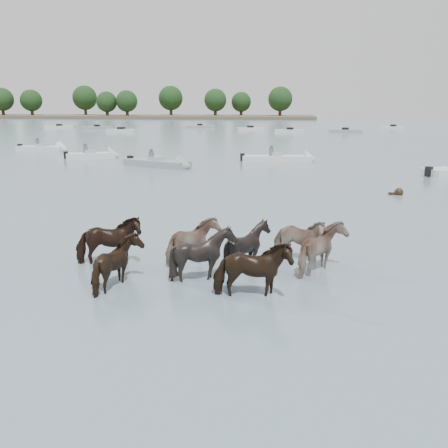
# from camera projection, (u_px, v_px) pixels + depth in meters

# --- Properties ---
(ground) EXTENTS (400.00, 400.00, 0.00)m
(ground) POSITION_uv_depth(u_px,v_px,m) (184.00, 287.00, 12.03)
(ground) COLOR slate
(ground) RESTS_ON ground
(shoreline) EXTENTS (160.00, 30.00, 1.00)m
(shoreline) POSITION_uv_depth(u_px,v_px,m) (75.00, 116.00, 165.33)
(shoreline) COLOR #4C4233
(shoreline) RESTS_ON ground
(pony_herd) EXTENTS (7.64, 4.33, 1.55)m
(pony_herd) POSITION_uv_depth(u_px,v_px,m) (218.00, 253.00, 12.90)
(pony_herd) COLOR black
(pony_herd) RESTS_ON ground
(swimming_pony) EXTENTS (0.72, 0.44, 0.44)m
(swimming_pony) POSITION_uv_depth(u_px,v_px,m) (398.00, 193.00, 24.37)
(swimming_pony) COLOR black
(swimming_pony) RESTS_ON ground
(motorboat_a) EXTENTS (4.61, 3.31, 1.92)m
(motorboat_a) POSITION_uv_depth(u_px,v_px,m) (99.00, 156.00, 40.87)
(motorboat_a) COLOR silver
(motorboat_a) RESTS_ON ground
(motorboat_b) EXTENTS (5.74, 3.76, 1.92)m
(motorboat_b) POSITION_uv_depth(u_px,v_px,m) (165.00, 164.00, 35.06)
(motorboat_b) COLOR gray
(motorboat_b) RESTS_ON ground
(motorboat_c) EXTENTS (6.04, 2.22, 1.92)m
(motorboat_c) POSITION_uv_depth(u_px,v_px,m) (286.00, 159.00, 38.45)
(motorboat_c) COLOR silver
(motorboat_c) RESTS_ON ground
(motorboat_f) EXTENTS (5.40, 2.03, 1.92)m
(motorboat_f) POSITION_uv_depth(u_px,v_px,m) (49.00, 149.00, 47.17)
(motorboat_f) COLOR silver
(motorboat_f) RESTS_ON ground
(distant_flotilla) EXTENTS (106.20, 22.28, 0.93)m
(distant_flotilla) POSITION_uv_depth(u_px,v_px,m) (270.00, 129.00, 84.10)
(distant_flotilla) COLOR silver
(distant_flotilla) RESTS_ON ground
(treeline) EXTENTS (149.68, 21.11, 11.72)m
(treeline) POSITION_uv_depth(u_px,v_px,m) (56.00, 99.00, 165.09)
(treeline) COLOR #382619
(treeline) RESTS_ON ground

